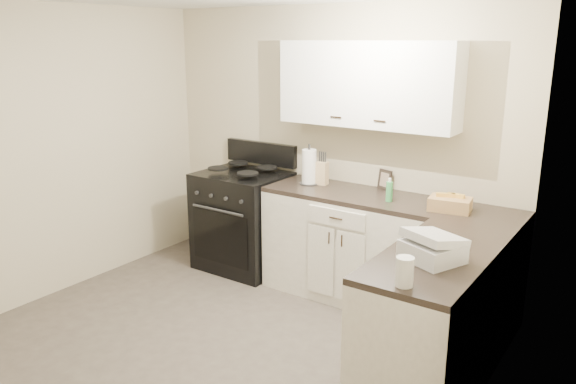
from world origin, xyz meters
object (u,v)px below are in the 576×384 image
Objects in this scene: stove at (244,222)px; countertop_grill at (432,251)px; knife_block at (322,173)px; paper_towel at (309,167)px; wicker_basket at (450,204)px.

countertop_grill reaches higher than stove.
stove is 4.79× the size of knife_block.
paper_towel is (-0.11, -0.05, 0.05)m from knife_block.
stove is at bearing 178.61° from countertop_grill.
wicker_basket is at bearing -3.39° from paper_towel.
knife_block is (0.82, 0.12, 0.58)m from stove.
knife_block reaches higher than wicker_basket.
countertop_grill is (1.57, -1.11, -0.10)m from paper_towel.
knife_block is 0.13m from paper_towel.
paper_towel reaches higher than countertop_grill.
wicker_basket is (1.21, -0.13, -0.05)m from knife_block.
stove is 1.01m from knife_block.
stove is 0.96m from paper_towel.
wicker_basket is 1.00× the size of countertop_grill.
stove is 3.28× the size of countertop_grill.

